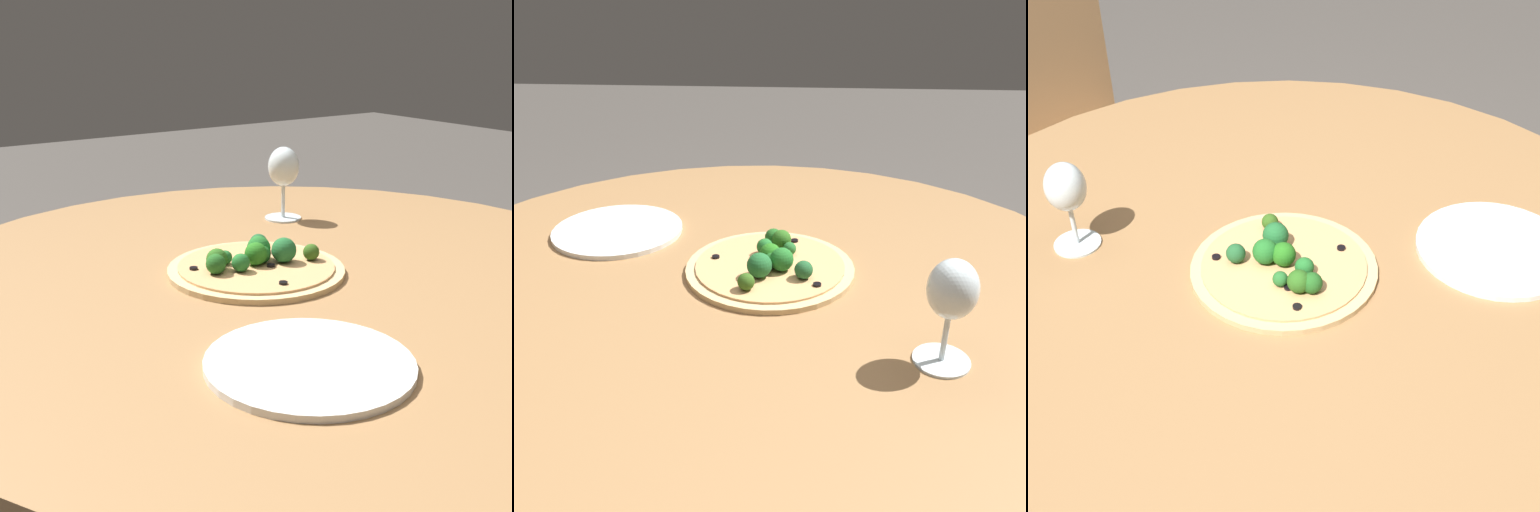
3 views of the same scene
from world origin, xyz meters
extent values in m
cylinder|color=olive|center=(0.00, 0.00, 0.70)|extent=(1.35, 1.35, 0.04)
cylinder|color=olive|center=(-0.42, -0.42, 0.34)|extent=(0.05, 0.05, 0.68)
cylinder|color=#997047|center=(-0.83, -0.20, 0.19)|extent=(0.04, 0.04, 0.38)
cylinder|color=tan|center=(0.05, -0.03, 0.72)|extent=(0.30, 0.30, 0.01)
cylinder|color=tan|center=(0.05, -0.03, 0.73)|extent=(0.27, 0.27, 0.00)
sphere|color=#236329|center=(0.09, -0.07, 0.74)|extent=(0.02, 0.02, 0.02)
sphere|color=#216828|center=(0.09, -0.02, 0.75)|extent=(0.03, 0.03, 0.03)
sphere|color=#206624|center=(0.03, -0.05, 0.75)|extent=(0.04, 0.04, 0.04)
sphere|color=#236B1A|center=(0.05, -0.03, 0.75)|extent=(0.04, 0.04, 0.04)
sphere|color=#1C591E|center=(0.03, -0.04, 0.75)|extent=(0.03, 0.03, 0.03)
sphere|color=#295E1B|center=(0.12, -0.05, 0.75)|extent=(0.04, 0.04, 0.04)
sphere|color=#2F5518|center=(-0.05, 0.00, 0.75)|extent=(0.03, 0.03, 0.03)
sphere|color=#1F5F2C|center=(0.00, -0.02, 0.75)|extent=(0.04, 0.04, 0.04)
sphere|color=#1F581D|center=(0.13, -0.03, 0.75)|extent=(0.03, 0.03, 0.03)
sphere|color=#20562B|center=(0.00, -0.09, 0.75)|extent=(0.03, 0.03, 0.03)
cylinder|color=black|center=(0.15, -0.07, 0.73)|extent=(0.01, 0.01, 0.00)
cylinder|color=black|center=(-0.02, -0.12, 0.73)|extent=(0.01, 0.01, 0.00)
cylinder|color=black|center=(0.03, -0.01, 0.73)|extent=(0.01, 0.01, 0.00)
cylinder|color=black|center=(0.10, -0.06, 0.73)|extent=(0.01, 0.01, 0.00)
cylinder|color=black|center=(0.07, 0.07, 0.73)|extent=(0.01, 0.01, 0.00)
cylinder|color=silver|center=(-0.20, -0.29, 0.72)|extent=(0.08, 0.08, 0.00)
cylinder|color=silver|center=(-0.20, -0.29, 0.76)|extent=(0.01, 0.01, 0.07)
ellipsoid|color=silver|center=(-0.20, -0.29, 0.83)|extent=(0.07, 0.07, 0.08)
cylinder|color=silver|center=(0.20, 0.29, 0.72)|extent=(0.26, 0.26, 0.01)
camera|label=1|loc=(0.70, 0.91, 1.12)|focal=50.00mm
camera|label=2|loc=(-0.86, -0.10, 1.20)|focal=40.00mm
camera|label=3|loc=(0.80, -0.52, 1.45)|focal=50.00mm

